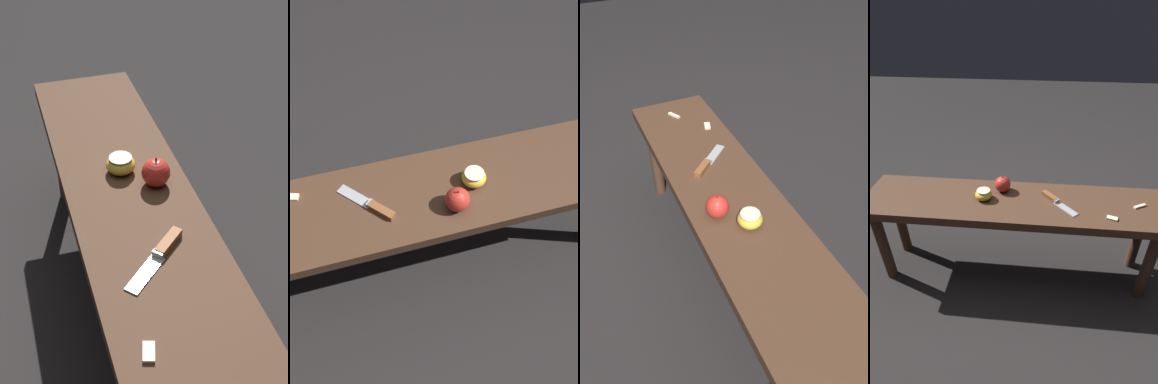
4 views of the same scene
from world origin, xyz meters
TOP-DOWN VIEW (x-y plane):
  - ground_plane at (0.00, 0.00)m, footprint 8.00×8.00m
  - wooden_bench at (0.00, 0.00)m, footprint 1.36×0.32m
  - knife at (-0.18, -0.01)m, footprint 0.16×0.17m
  - apple_whole at (0.06, -0.07)m, footprint 0.07×0.07m
  - apple_cut at (0.13, 0.00)m, footprint 0.08×0.08m
  - apple_slice_near_knife at (-0.55, -0.01)m, footprint 0.06×0.04m
  - apple_slice_center at (-0.42, 0.09)m, footprint 0.05×0.03m

SIDE VIEW (x-z plane):
  - ground_plane at x=0.00m, z-range 0.00..0.00m
  - wooden_bench at x=0.00m, z-range 0.16..0.61m
  - apple_slice_center at x=-0.42m, z-range 0.45..0.46m
  - apple_slice_near_knife at x=-0.55m, z-range 0.45..0.46m
  - knife at x=-0.18m, z-range 0.45..0.47m
  - apple_cut at x=0.13m, z-range 0.45..0.50m
  - apple_whole at x=0.06m, z-range 0.44..0.53m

